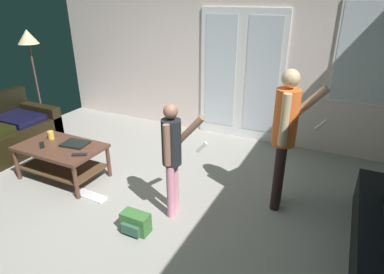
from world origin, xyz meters
name	(u,v)px	position (x,y,z in m)	size (l,w,h in m)	color
ground_plane	(120,209)	(0.00, 0.00, -0.01)	(5.85, 5.11, 0.02)	gray
wall_back_with_doors	(217,48)	(0.09, 2.52, 1.40)	(5.85, 0.09, 2.90)	silver
coffee_table	(62,154)	(-1.05, 0.23, 0.33)	(1.06, 0.64, 0.45)	#543325
tv_stand	(384,238)	(2.55, 0.46, 0.20)	(0.48, 1.77, 0.40)	black
person_adult	(286,129)	(1.54, 0.84, 0.92)	(0.51, 0.45, 1.53)	black
person_child	(173,151)	(0.57, 0.20, 0.74)	(0.40, 0.38, 1.23)	pink
floor_lamp	(29,44)	(-2.72, 1.37, 1.44)	(0.33, 0.33, 1.67)	#333729
backpack	(135,223)	(0.38, -0.23, 0.10)	(0.29, 0.19, 0.21)	#3A6E34
loose_keyboard	(90,195)	(-0.47, 0.04, 0.01)	(0.44, 0.14, 0.02)	white
laptop_closed	(75,144)	(-0.90, 0.34, 0.47)	(0.31, 0.24, 0.03)	black
cup_near_edge	(51,135)	(-1.32, 0.34, 0.50)	(0.08, 0.08, 0.10)	gold
tv_remote_black	(42,145)	(-1.25, 0.13, 0.46)	(0.17, 0.05, 0.02)	black
dvd_remote_slim	(79,155)	(-0.64, 0.14, 0.46)	(0.17, 0.05, 0.02)	black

